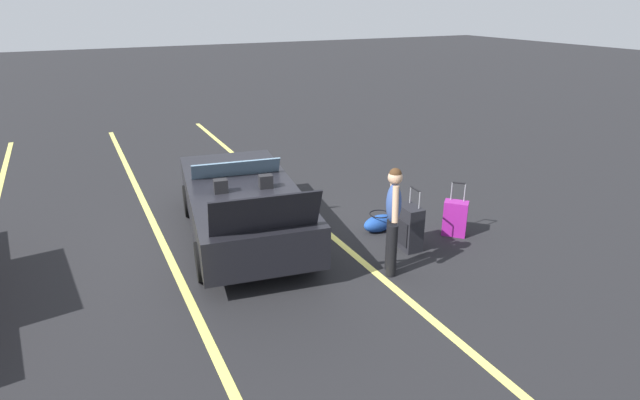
% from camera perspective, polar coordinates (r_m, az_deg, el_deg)
% --- Properties ---
extents(ground_plane, '(80.00, 80.00, 0.00)m').
position_cam_1_polar(ground_plane, '(9.05, -8.35, -4.06)').
color(ground_plane, black).
extents(lot_line_near, '(18.00, 0.12, 0.01)m').
position_cam_1_polar(lot_line_near, '(9.50, -0.49, -2.52)').
color(lot_line_near, '#EAE066').
rests_on(lot_line_near, ground_plane).
extents(lot_line_mid, '(18.00, 0.12, 0.01)m').
position_cam_1_polar(lot_line_mid, '(8.79, -16.63, -5.59)').
color(lot_line_mid, '#EAE066').
rests_on(lot_line_mid, ground_plane).
extents(convertible_car, '(4.37, 2.35, 1.52)m').
position_cam_1_polar(convertible_car, '(8.99, -8.77, -0.13)').
color(convertible_car, black).
rests_on(convertible_car, ground_plane).
extents(suitcase_large_black, '(0.49, 0.32, 1.04)m').
position_cam_1_polar(suitcase_large_black, '(8.54, 9.80, -3.01)').
color(suitcase_large_black, black).
rests_on(suitcase_large_black, ground_plane).
extents(suitcase_medium_bright, '(0.45, 0.45, 0.95)m').
position_cam_1_polar(suitcase_medium_bright, '(9.21, 14.77, -1.96)').
color(suitcase_medium_bright, '#991E8C').
rests_on(suitcase_medium_bright, ground_plane).
extents(duffel_bag, '(0.40, 0.66, 0.34)m').
position_cam_1_polar(duffel_bag, '(9.16, 6.62, -2.53)').
color(duffel_bag, '#1E479E').
rests_on(duffel_bag, ground_plane).
extents(traveler_person, '(0.57, 0.37, 1.65)m').
position_cam_1_polar(traveler_person, '(7.52, 8.12, -1.71)').
color(traveler_person, black).
rests_on(traveler_person, ground_plane).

